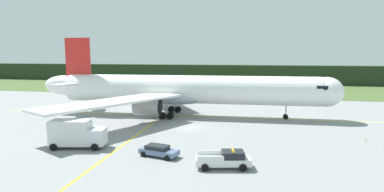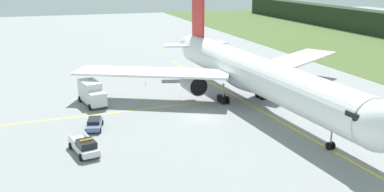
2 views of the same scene
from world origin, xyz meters
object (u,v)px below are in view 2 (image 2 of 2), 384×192
object	(u,v)px
airliner	(252,74)
catering_truck	(92,93)
staff_car	(94,123)
ops_pickup_truck	(84,146)

from	to	relation	value
airliner	catering_truck	size ratio (longest dim) A/B	8.12
staff_car	catering_truck	bearing A→B (deg)	175.37
airliner	ops_pickup_truck	world-z (taller)	airliner
ops_pickup_truck	catering_truck	bearing A→B (deg)	171.40
catering_truck	staff_car	size ratio (longest dim) A/B	1.48
airliner	staff_car	distance (m)	24.35
ops_pickup_truck	catering_truck	size ratio (longest dim) A/B	0.83
airliner	catering_truck	distance (m)	24.42
airliner	catering_truck	bearing A→B (deg)	-109.10
airliner	staff_car	world-z (taller)	airliner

